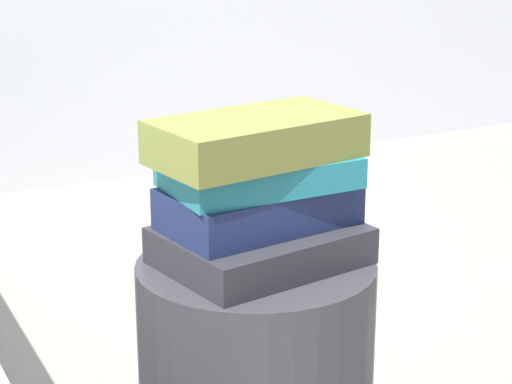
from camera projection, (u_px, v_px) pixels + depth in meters
name	position (u px, v px, depth m)	size (l,w,h in m)	color
book_charcoal	(260.00, 245.00, 1.37)	(0.27, 0.20, 0.05)	#28282D
book_navy	(259.00, 206.00, 1.36)	(0.26, 0.15, 0.06)	#19234C
book_teal	(259.00, 172.00, 1.35)	(0.26, 0.16, 0.04)	#1E727F
book_olive	(252.00, 138.00, 1.32)	(0.28, 0.15, 0.06)	olive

